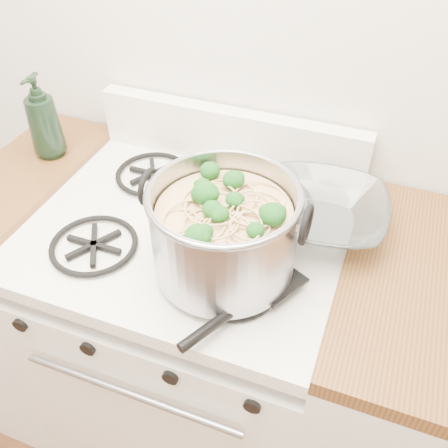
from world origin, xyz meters
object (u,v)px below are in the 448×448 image
gas_range (195,340)px  spatula (276,279)px  stock_pot (224,232)px  bottle (43,117)px  glass_bowl (321,219)px

gas_range → spatula: size_ratio=2.98×
gas_range → stock_pot: stock_pot is taller
spatula → bottle: bearing=-171.7°
stock_pot → glass_bowl: stock_pot is taller
stock_pot → spatula: (0.12, -0.01, -0.09)m
gas_range → glass_bowl: (0.30, 0.10, 0.50)m
stock_pot → bottle: (-0.62, 0.24, 0.02)m
bottle → stock_pot: bearing=-25.0°
spatula → bottle: (-0.74, 0.25, 0.10)m
stock_pot → spatula: stock_pot is taller
stock_pot → glass_bowl: bearing=51.7°
spatula → glass_bowl: 0.22m
gas_range → bottle: size_ratio=3.90×
spatula → bottle: bottle is taller
spatula → glass_bowl: (0.04, 0.22, 0.00)m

